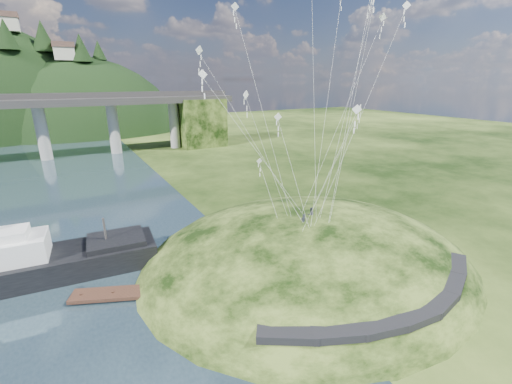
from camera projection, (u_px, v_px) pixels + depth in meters
ground at (250, 291)px, 30.62m from camera, size 320.00×320.00×0.00m
grass_hill at (307, 272)px, 36.48m from camera, size 36.00×32.00×13.00m
footpath at (401, 305)px, 25.40m from camera, size 22.29×5.84×0.83m
work_barge at (42, 261)px, 32.27m from camera, size 20.14×7.00×6.92m
wooden_dock at (144, 292)px, 29.92m from camera, size 11.98×6.40×0.87m
kite_flyers at (309, 209)px, 33.99m from camera, size 2.37×1.53×1.55m
kite_swarm at (311, 43)px, 29.71m from camera, size 18.81×14.37×19.12m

